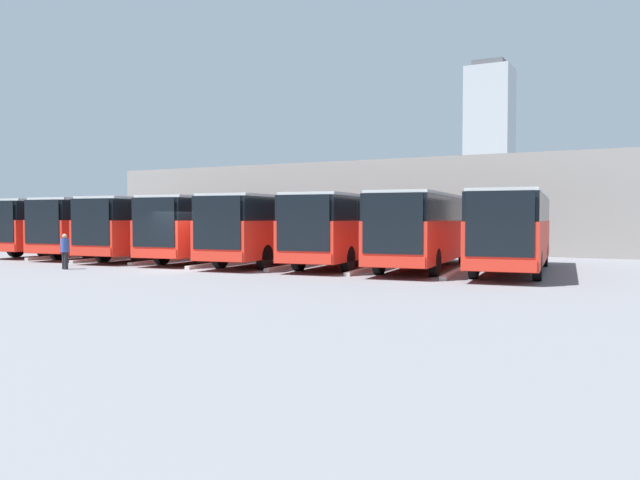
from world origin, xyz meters
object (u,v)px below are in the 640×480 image
(bus_2, at_px, (350,227))
(bus_5, at_px, (162,225))
(bus_6, at_px, (117,225))
(bus_4, at_px, (219,226))
(bus_7, at_px, (75,225))
(pedestrian, at_px, (65,250))
(bus_3, at_px, (276,226))
(bus_0, at_px, (513,228))
(bus_1, at_px, (425,227))

(bus_2, bearing_deg, bus_5, -4.50)
(bus_6, bearing_deg, bus_4, 172.70)
(bus_7, height_order, pedestrian, bus_7)
(bus_3, bearing_deg, bus_5, -7.72)
(bus_0, xyz_separation_m, bus_6, (22.26, -0.09, 0.00))
(bus_6, xyz_separation_m, pedestrian, (-4.79, 7.69, -0.98))
(bus_3, xyz_separation_m, bus_5, (7.42, -0.23, 0.00))
(bus_0, xyz_separation_m, bus_1, (3.71, 0.08, 0.00))
(bus_5, bearing_deg, bus_6, -10.97)
(bus_7, bearing_deg, pedestrian, 131.10)
(bus_0, relative_size, bus_3, 1.00)
(bus_0, xyz_separation_m, pedestrian, (17.47, 7.59, -0.98))
(bus_5, distance_m, pedestrian, 7.50)
(bus_0, xyz_separation_m, bus_5, (18.55, 0.23, 0.00))
(bus_6, height_order, bus_7, same)
(bus_5, height_order, bus_6, same)
(bus_3, xyz_separation_m, bus_6, (11.13, -0.56, 0.00))
(bus_0, relative_size, bus_6, 1.00)
(bus_1, height_order, bus_5, same)
(bus_1, xyz_separation_m, bus_5, (14.84, 0.15, 0.00))
(pedestrian, bearing_deg, bus_0, 37.81)
(bus_2, height_order, pedestrian, bus_2)
(bus_2, bearing_deg, bus_6, -6.12)
(pedestrian, bearing_deg, bus_1, 42.96)
(bus_5, bearing_deg, bus_4, 176.38)
(bus_0, distance_m, bus_5, 18.55)
(bus_1, xyz_separation_m, bus_2, (3.71, -0.13, 0.00))
(bus_6, bearing_deg, pedestrian, 115.99)
(bus_1, height_order, bus_3, same)
(bus_4, xyz_separation_m, pedestrian, (2.63, 7.51, -0.98))
(bus_5, height_order, bus_7, same)
(bus_1, relative_size, bus_7, 1.00)
(bus_3, bearing_deg, bus_4, -11.80)
(bus_5, bearing_deg, pedestrian, 92.41)
(bus_1, xyz_separation_m, bus_6, (18.55, -0.17, 0.00))
(bus_1, bearing_deg, bus_6, -6.48)
(bus_6, bearing_deg, bus_2, 173.88)
(bus_6, height_order, pedestrian, bus_6)
(bus_7, relative_size, pedestrian, 7.35)
(bus_1, bearing_deg, bus_5, -5.35)
(bus_1, height_order, bus_4, same)
(bus_4, bearing_deg, bus_5, -3.62)
(bus_0, xyz_separation_m, bus_7, (25.97, -0.32, 0.00))
(bus_1, distance_m, bus_6, 18.55)
(bus_6, relative_size, bus_7, 1.00)
(bus_0, relative_size, bus_1, 1.00)
(bus_0, height_order, bus_4, same)
(bus_2, bearing_deg, bus_3, 1.90)
(bus_2, distance_m, bus_4, 7.42)
(bus_0, distance_m, bus_3, 11.14)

